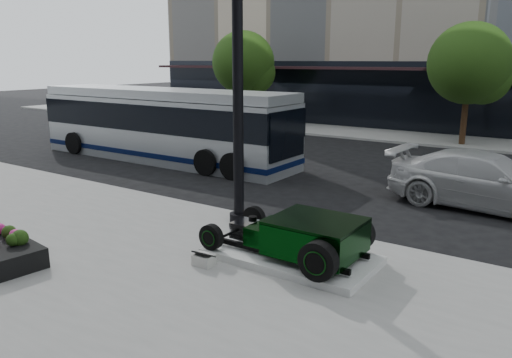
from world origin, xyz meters
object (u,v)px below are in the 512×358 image
Objects in this scene: lamppost at (238,60)px; transit_bus at (163,124)px; flower_planter at (1,250)px; white_sedan at (487,181)px; hot_rod at (306,236)px.

lamppost is 0.71× the size of transit_bus.
transit_bus reaches higher than flower_planter.
lamppost reaches higher than white_sedan.
flower_planter is 11.33m from transit_bus.
lamppost is 1.60× the size of white_sedan.
transit_bus reaches higher than white_sedan.
lamppost reaches higher than hot_rod.
hot_rod is 12.31m from transit_bus.
hot_rod is at bearing -27.55° from lamppost.
transit_bus is 2.26× the size of white_sedan.
white_sedan is (2.16, 6.55, 0.08)m from hot_rod.
transit_bus reaches higher than hot_rod.
hot_rod is at bearing 164.78° from white_sedan.
transit_bus is at bearing 92.89° from white_sedan.
flower_planter is 0.40× the size of white_sedan.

